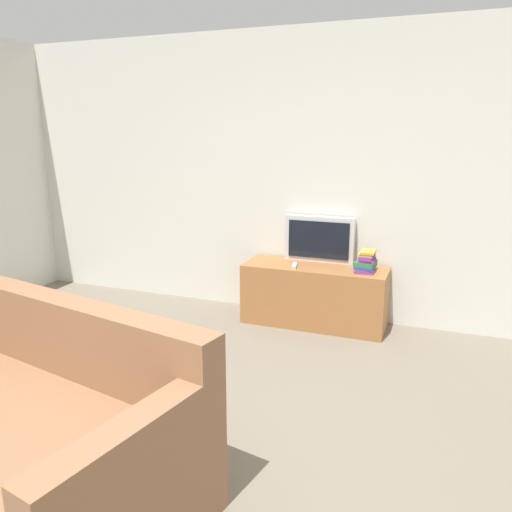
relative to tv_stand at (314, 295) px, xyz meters
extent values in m
cube|color=silver|center=(-0.17, 0.28, 1.03)|extent=(9.00, 0.06, 2.60)
cube|color=#9E6638|center=(0.00, 0.00, 0.00)|extent=(1.27, 0.45, 0.55)
cube|color=silver|center=(-0.01, 0.19, 0.48)|extent=(0.64, 0.08, 0.42)
cube|color=black|center=(-0.01, 0.14, 0.48)|extent=(0.56, 0.01, 0.34)
cube|color=#8C6042|center=(-0.87, -2.65, -0.04)|extent=(2.13, 1.32, 0.47)
cube|color=#8C6042|center=(-0.79, -2.26, 0.40)|extent=(1.98, 0.54, 0.40)
cube|color=#8C6042|center=(0.04, -2.83, 0.07)|extent=(0.32, 0.96, 0.69)
cube|color=#7A3884|center=(0.44, -0.02, 0.29)|extent=(0.17, 0.23, 0.03)
cube|color=#23478E|center=(0.44, -0.02, 0.32)|extent=(0.17, 0.22, 0.02)
cube|color=#2D753D|center=(0.44, -0.01, 0.35)|extent=(0.18, 0.23, 0.03)
cube|color=#7A3884|center=(0.46, -0.02, 0.37)|extent=(0.12, 0.19, 0.02)
cube|color=#7A3884|center=(0.45, -0.02, 0.40)|extent=(0.12, 0.20, 0.03)
cube|color=gold|center=(0.44, -0.01, 0.43)|extent=(0.12, 0.17, 0.02)
cube|color=gold|center=(0.46, -0.02, 0.45)|extent=(0.12, 0.16, 0.02)
cube|color=#B7B7B7|center=(-0.17, -0.09, 0.28)|extent=(0.08, 0.17, 0.02)
camera|label=1|loc=(1.03, -4.19, 1.44)|focal=35.00mm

